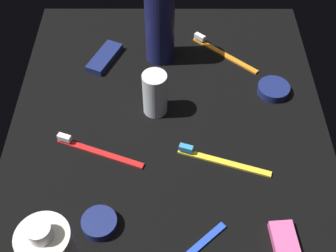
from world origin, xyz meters
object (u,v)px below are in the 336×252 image
snack_bar_pink (287,251)px  cream_tin_right (99,223)px  toothbrush_red (94,150)px  snack_bar_navy (104,58)px  toothbrush_orange (221,52)px  cream_tin_left (273,89)px  deodorant_stick (154,93)px  toothbrush_yellow (218,160)px  lotion_bottle (159,22)px

snack_bar_pink → cream_tin_right: cream_tin_right is taller
toothbrush_red → snack_bar_navy: (26.26, 0.48, 0.14)cm
toothbrush_orange → cream_tin_left: bearing=-140.7°
toothbrush_red → cream_tin_left: toothbrush_red is taller
deodorant_stick → toothbrush_orange: 23.50cm
snack_bar_navy → cream_tin_right: size_ratio=1.71×
toothbrush_yellow → snack_bar_navy: bearing=40.2°
toothbrush_red → cream_tin_left: bearing=-66.4°
snack_bar_navy → cream_tin_right: (-41.98, -3.04, 0.20)cm
deodorant_stick → toothbrush_red: (-10.90, 11.45, -4.26)cm
lotion_bottle → toothbrush_orange: (1.04, -14.10, -9.06)cm
toothbrush_red → cream_tin_right: bearing=-170.8°
toothbrush_red → cream_tin_left: (16.03, -36.62, 0.30)cm
deodorant_stick → toothbrush_red: deodorant_stick is taller
cream_tin_left → snack_bar_navy: bearing=74.6°
toothbrush_orange → snack_bar_pink: size_ratio=1.38×
lotion_bottle → toothbrush_yellow: size_ratio=1.25×
toothbrush_yellow → snack_bar_navy: size_ratio=1.68×
toothbrush_red → toothbrush_orange: 38.86cm
snack_bar_navy → lotion_bottle: bearing=-60.0°
deodorant_stick → cream_tin_right: (-26.62, 8.89, -3.92)cm
toothbrush_yellow → cream_tin_left: size_ratio=2.57×
snack_bar_navy → cream_tin_right: bearing=-151.6°
snack_bar_pink → snack_bar_navy: same height
toothbrush_orange → snack_bar_navy: bearing=94.9°
lotion_bottle → toothbrush_red: (-27.54, 12.24, -9.06)cm
cream_tin_left → cream_tin_right: bearing=133.0°
deodorant_stick → snack_bar_navy: 19.88cm
cream_tin_left → toothbrush_red: bearing=113.6°
toothbrush_yellow → snack_bar_navy: toothbrush_yellow is taller
snack_bar_pink → lotion_bottle: bearing=19.3°
toothbrush_yellow → cream_tin_left: toothbrush_yellow is taller
deodorant_stick → cream_tin_right: deodorant_stick is taller
toothbrush_orange → cream_tin_left: toothbrush_orange is taller
lotion_bottle → toothbrush_orange: lotion_bottle is taller
snack_bar_pink → cream_tin_left: 36.75cm
lotion_bottle → toothbrush_yellow: bearing=-159.2°
toothbrush_red → snack_bar_pink: toothbrush_red is taller
toothbrush_orange → deodorant_stick: bearing=139.9°
toothbrush_red → snack_bar_pink: (-20.59, -33.44, 0.14)cm
cream_tin_left → snack_bar_pink: bearing=175.0°
toothbrush_yellow → toothbrush_orange: bearing=-5.1°
snack_bar_navy → cream_tin_left: size_ratio=1.53×
snack_bar_navy → cream_tin_left: bearing=-81.1°
cream_tin_right → toothbrush_red: bearing=9.2°
toothbrush_yellow → cream_tin_right: (-13.48, 21.01, 0.34)cm
deodorant_stick → lotion_bottle: bearing=-2.7°
snack_bar_pink → deodorant_stick: bearing=30.4°
deodorant_stick → snack_bar_pink: size_ratio=0.94×
toothbrush_red → snack_bar_navy: bearing=1.0°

